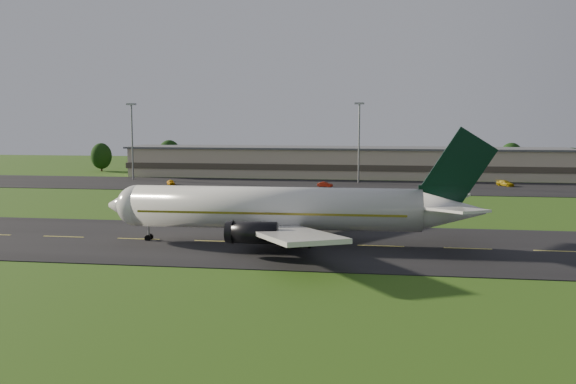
# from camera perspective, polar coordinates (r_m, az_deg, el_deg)

# --- Properties ---
(ground) EXTENTS (360.00, 360.00, 0.00)m
(ground) POSITION_cam_1_polar(r_m,az_deg,el_deg) (85.15, 0.80, -4.66)
(ground) COLOR #224B12
(ground) RESTS_ON ground
(taxiway) EXTENTS (220.00, 30.00, 0.10)m
(taxiway) POSITION_cam_1_polar(r_m,az_deg,el_deg) (85.14, 0.80, -4.63)
(taxiway) COLOR black
(taxiway) RESTS_ON ground
(apron) EXTENTS (260.00, 30.00, 0.10)m
(apron) POSITION_cam_1_polar(r_m,az_deg,el_deg) (156.04, 4.33, 0.53)
(apron) COLOR black
(apron) RESTS_ON ground
(airliner) EXTENTS (51.27, 42.17, 15.57)m
(airliner) POSITION_cam_1_polar(r_m,az_deg,el_deg) (84.66, -0.52, -1.53)
(airliner) COLOR white
(airliner) RESTS_ON ground
(terminal) EXTENTS (145.00, 16.00, 8.40)m
(terminal) POSITION_cam_1_polar(r_m,az_deg,el_deg) (179.44, 6.94, 2.57)
(terminal) COLOR tan
(terminal) RESTS_ON ground
(light_mast_west) EXTENTS (2.40, 1.20, 20.35)m
(light_mast_west) POSITION_cam_1_polar(r_m,az_deg,el_deg) (175.70, -13.70, 5.20)
(light_mast_west) COLOR gray
(light_mast_west) RESTS_ON ground
(light_mast_centre) EXTENTS (2.40, 1.20, 20.35)m
(light_mast_centre) POSITION_cam_1_polar(r_m,az_deg,el_deg) (162.90, 6.34, 5.24)
(light_mast_centre) COLOR gray
(light_mast_centre) RESTS_ON ground
(tree_line) EXTENTS (195.81, 9.24, 10.03)m
(tree_line) POSITION_cam_1_polar(r_m,az_deg,el_deg) (190.10, 16.20, 2.89)
(tree_line) COLOR black
(tree_line) RESTS_ON ground
(service_vehicle_a) EXTENTS (3.18, 3.95, 1.26)m
(service_vehicle_a) POSITION_cam_1_polar(r_m,az_deg,el_deg) (160.40, -10.37, 0.85)
(service_vehicle_a) COLOR #ECA40D
(service_vehicle_a) RESTS_ON apron
(service_vehicle_b) EXTENTS (3.86, 2.33, 1.20)m
(service_vehicle_b) POSITION_cam_1_polar(r_m,az_deg,el_deg) (153.30, 3.31, 0.67)
(service_vehicle_b) COLOR #A51C0B
(service_vehicle_b) RESTS_ON apron
(service_vehicle_c) EXTENTS (3.82, 5.87, 1.50)m
(service_vehicle_c) POSITION_cam_1_polar(r_m,az_deg,el_deg) (156.55, 12.80, 0.70)
(service_vehicle_c) COLOR silver
(service_vehicle_c) RESTS_ON apron
(service_vehicle_d) EXTENTS (4.32, 4.97, 1.37)m
(service_vehicle_d) POSITION_cam_1_polar(r_m,az_deg,el_deg) (163.74, 18.75, 0.74)
(service_vehicle_d) COLOR #C29F0B
(service_vehicle_d) RESTS_ON apron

